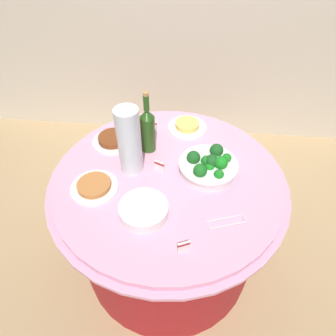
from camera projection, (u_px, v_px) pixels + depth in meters
ground_plane at (168, 254)px, 1.96m from camera, size 6.00×6.00×0.00m
buffet_table at (168, 220)px, 1.70m from camera, size 1.16×1.16×0.74m
broccoli_bowl at (208, 166)px, 1.42m from camera, size 0.28×0.28×0.12m
plate_stack at (144, 210)px, 1.26m from camera, size 0.21×0.21×0.05m
wine_bottle at (148, 129)px, 1.49m from camera, size 0.07×0.07×0.34m
decorative_fruit_vase at (130, 144)px, 1.37m from camera, size 0.11×0.11×0.34m
serving_tongs at (228, 221)px, 1.25m from camera, size 0.17×0.09×0.01m
food_plate_peanuts at (94, 186)px, 1.37m from camera, size 0.22×0.22×0.03m
food_plate_stir_fry at (113, 140)px, 1.61m from camera, size 0.22×0.22×0.04m
food_plate_noodles at (187, 126)px, 1.70m from camera, size 0.22×0.22×0.04m
label_placard_front at (159, 166)px, 1.45m from camera, size 0.05×0.03×0.05m
label_placard_mid at (184, 246)px, 1.13m from camera, size 0.05×0.03×0.05m
label_placard_rear at (152, 125)px, 1.68m from camera, size 0.05×0.01×0.05m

